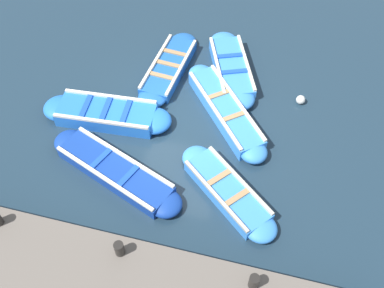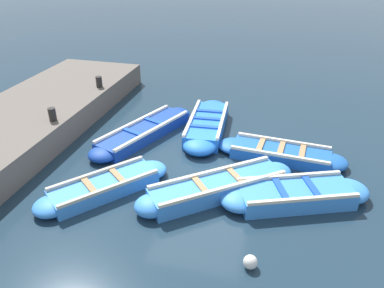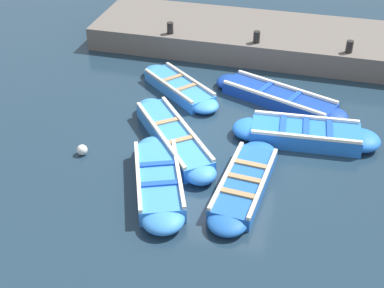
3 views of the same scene
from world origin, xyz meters
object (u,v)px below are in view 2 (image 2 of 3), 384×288
(boat_centre, at_px, (218,188))
(boat_inner_gap, at_px, (295,195))
(boat_stern_in, at_px, (144,132))
(boat_far_corner, at_px, (280,153))
(boat_broadside, at_px, (104,187))
(buoy_orange_near, at_px, (250,262))
(bollard_mid_south, at_px, (99,82))
(boat_outer_left, at_px, (207,125))
(bollard_mid_north, at_px, (52,114))

(boat_centre, height_order, boat_inner_gap, boat_centre)
(boat_stern_in, distance_m, boat_far_corner, 3.84)
(boat_centre, bearing_deg, boat_broadside, -167.18)
(boat_broadside, xyz_separation_m, boat_far_corner, (3.71, 2.50, -0.01))
(boat_far_corner, distance_m, buoy_orange_near, 3.88)
(boat_centre, relative_size, boat_inner_gap, 1.01)
(boat_centre, distance_m, boat_stern_in, 3.38)
(boat_centre, xyz_separation_m, boat_far_corner, (1.26, 1.94, -0.04))
(boat_centre, distance_m, bollard_mid_south, 6.16)
(boat_centre, relative_size, boat_stern_in, 0.87)
(boat_stern_in, height_order, boat_outer_left, boat_outer_left)
(boat_outer_left, relative_size, buoy_orange_near, 14.18)
(boat_far_corner, relative_size, buoy_orange_near, 13.38)
(boat_stern_in, bearing_deg, boat_far_corner, -3.58)
(bollard_mid_north, xyz_separation_m, bollard_mid_south, (0.00, 2.68, 0.00))
(boat_far_corner, xyz_separation_m, buoy_orange_near, (-0.30, -3.87, -0.02))
(boat_centre, distance_m, bollard_mid_north, 4.95)
(boat_outer_left, relative_size, bollard_mid_south, 10.17)
(boat_centre, bearing_deg, bollard_mid_south, 140.88)
(boat_broadside, height_order, boat_outer_left, boat_outer_left)
(boat_inner_gap, distance_m, boat_stern_in, 4.69)
(boat_broadside, bearing_deg, boat_far_corner, 33.97)
(boat_far_corner, bearing_deg, boat_centre, -122.89)
(boat_far_corner, height_order, buoy_orange_near, boat_far_corner)
(boat_centre, bearing_deg, buoy_orange_near, -63.70)
(boat_stern_in, xyz_separation_m, bollard_mid_north, (-2.17, -1.00, 0.73))
(boat_inner_gap, height_order, bollard_mid_south, bollard_mid_south)
(boat_centre, bearing_deg, bollard_mid_north, 165.99)
(boat_far_corner, xyz_separation_m, bollard_mid_north, (-6.01, -0.76, 0.75))
(buoy_orange_near, bearing_deg, bollard_mid_south, 134.56)
(boat_centre, bearing_deg, boat_inner_gap, 5.60)
(boat_stern_in, xyz_separation_m, boat_outer_left, (1.65, 0.84, 0.03))
(boat_stern_in, xyz_separation_m, boat_far_corner, (3.83, -0.24, -0.01))
(bollard_mid_north, distance_m, bollard_mid_south, 2.68)
(boat_inner_gap, bearing_deg, bollard_mid_south, 149.97)
(boat_centre, xyz_separation_m, boat_stern_in, (-2.58, 2.18, -0.03))
(boat_stern_in, bearing_deg, bollard_mid_south, 142.28)
(boat_inner_gap, distance_m, bollard_mid_north, 6.52)
(boat_inner_gap, distance_m, boat_outer_left, 3.85)
(boat_inner_gap, bearing_deg, boat_broadside, -170.05)
(boat_far_corner, height_order, bollard_mid_south, bollard_mid_south)
(boat_stern_in, bearing_deg, bollard_mid_north, -155.32)
(boat_stern_in, distance_m, boat_outer_left, 1.86)
(boat_broadside, bearing_deg, boat_stern_in, 92.50)
(boat_centre, height_order, boat_broadside, boat_centre)
(bollard_mid_south, bearing_deg, buoy_orange_near, -45.44)
(bollard_mid_north, bearing_deg, bollard_mid_south, 90.00)
(boat_inner_gap, relative_size, bollard_mid_south, 9.61)
(bollard_mid_north, bearing_deg, buoy_orange_near, -28.62)
(boat_inner_gap, bearing_deg, boat_outer_left, 131.99)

